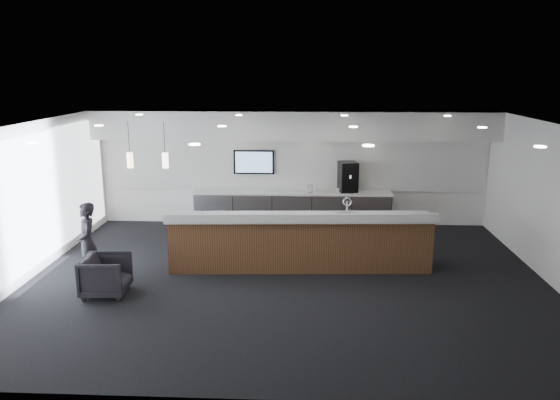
{
  "coord_description": "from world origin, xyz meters",
  "views": [
    {
      "loc": [
        0.35,
        -9.97,
        3.98
      ],
      "look_at": [
        -0.2,
        1.3,
        1.28
      ],
      "focal_mm": 35.0,
      "sensor_mm": 36.0,
      "label": 1
    }
  ],
  "objects_px": {
    "coffee_machine": "(348,177)",
    "lounge_guest": "(87,243)",
    "armchair": "(106,275)",
    "service_counter": "(300,241)"
  },
  "relations": [
    {
      "from": "coffee_machine",
      "to": "lounge_guest",
      "type": "xyz_separation_m",
      "value": [
        -5.19,
        -3.98,
        -0.55
      ]
    },
    {
      "from": "coffee_machine",
      "to": "lounge_guest",
      "type": "relative_size",
      "value": 0.49
    },
    {
      "from": "coffee_machine",
      "to": "lounge_guest",
      "type": "bearing_deg",
      "value": -153.54
    },
    {
      "from": "service_counter",
      "to": "armchair",
      "type": "distance_m",
      "value": 3.81
    },
    {
      "from": "coffee_machine",
      "to": "armchair",
      "type": "bearing_deg",
      "value": -146.43
    },
    {
      "from": "lounge_guest",
      "to": "service_counter",
      "type": "bearing_deg",
      "value": 77.63
    },
    {
      "from": "coffee_machine",
      "to": "service_counter",
      "type": "bearing_deg",
      "value": -121.87
    },
    {
      "from": "armchair",
      "to": "service_counter",
      "type": "bearing_deg",
      "value": -69.47
    },
    {
      "from": "service_counter",
      "to": "coffee_machine",
      "type": "relative_size",
      "value": 7.06
    },
    {
      "from": "armchair",
      "to": "coffee_machine",
      "type": "bearing_deg",
      "value": -48.49
    }
  ]
}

